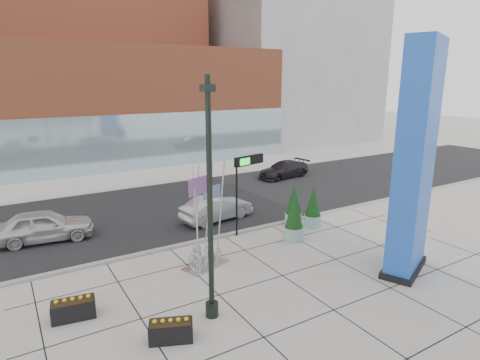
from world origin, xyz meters
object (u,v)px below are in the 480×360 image
overhead_street_sign (248,168)px  car_white_west (44,226)px  blue_pylon (414,165)px  public_art_sculpture (205,240)px  lamp_post (210,226)px  concrete_bollard (197,254)px  car_silver_mid (217,209)px

overhead_street_sign → car_white_west: 10.70m
blue_pylon → overhead_street_sign: bearing=92.1°
blue_pylon → car_white_west: blue_pylon is taller
public_art_sculpture → lamp_post: bearing=-131.3°
blue_pylon → overhead_street_sign: size_ratio=2.30×
blue_pylon → public_art_sculpture: (-7.05, 4.73, -3.39)m
public_art_sculpture → overhead_street_sign: size_ratio=1.11×
concrete_bollard → overhead_street_sign: bearing=25.1°
overhead_street_sign → concrete_bollard: bearing=-167.2°
lamp_post → public_art_sculpture: lamp_post is taller
blue_pylon → car_white_west: 17.56m
lamp_post → public_art_sculpture: 4.41m
blue_pylon → public_art_sculpture: blue_pylon is taller
public_art_sculpture → car_silver_mid: bearing=39.5°
lamp_post → overhead_street_sign: lamp_post is taller
car_silver_mid → overhead_street_sign: bearing=-178.1°
car_white_west → lamp_post: bearing=-150.1°
lamp_post → car_white_west: (-4.16, 10.28, -2.51)m
blue_pylon → public_art_sculpture: size_ratio=2.07×
concrete_bollard → overhead_street_sign: overhead_street_sign is taller
public_art_sculpture → overhead_street_sign: 4.92m
blue_pylon → lamp_post: blue_pylon is taller
car_silver_mid → car_white_west: bearing=70.0°
blue_pylon → public_art_sculpture: 9.14m
public_art_sculpture → concrete_bollard: 1.00m
concrete_bollard → car_silver_mid: car_silver_mid is taller
concrete_bollard → car_silver_mid: (3.34, 4.43, 0.34)m
overhead_street_sign → car_white_west: size_ratio=0.89×
blue_pylon → lamp_post: (-8.59, 1.17, -1.29)m
lamp_post → concrete_bollard: 5.20m
lamp_post → overhead_street_sign: 7.85m
overhead_street_sign → car_white_west: bearing=142.5°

